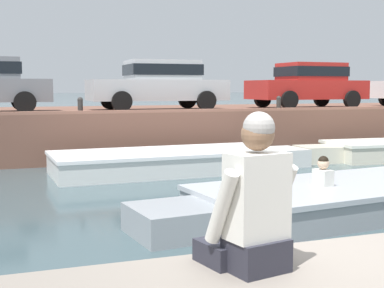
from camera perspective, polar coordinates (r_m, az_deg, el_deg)
The scene contains 10 objects.
ground_plane at distance 9.31m, azimuth -5.66°, elevation -6.94°, with size 400.00×400.00×0.00m, color #3D5156.
far_quay_wall at distance 17.55m, azimuth -12.49°, elevation 1.35°, with size 60.00×6.00×1.39m, color brown.
far_wall_coping at distance 14.66m, azimuth -11.12°, elevation 3.35°, with size 60.00×0.24×0.08m, color #925F4C.
boat_moored_central_white at distance 13.27m, azimuth -1.65°, elevation -1.82°, with size 6.67×2.40×0.54m.
motorboat_passing at distance 9.44m, azimuth 16.52°, elevation -5.44°, with size 7.32×2.89×0.98m.
car_centre_silver at distance 16.83m, azimuth -3.55°, elevation 6.54°, with size 4.24×1.98×1.54m.
car_right_inner_red at distance 19.05m, azimuth 12.30°, elevation 6.35°, with size 4.06×2.03×1.54m.
mooring_bollard_mid at distance 14.75m, azimuth -11.83°, elevation 4.13°, with size 0.15×0.15×0.45m.
mooring_bollard_east at distance 16.69m, azimuth 9.24°, elevation 4.39°, with size 0.15×0.15×0.45m.
person_seated_left at distance 3.28m, azimuth 6.42°, elevation -6.92°, with size 0.58×0.59×0.97m.
Camera 1 is at (-2.19, -3.26, 2.09)m, focal length 50.00 mm.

